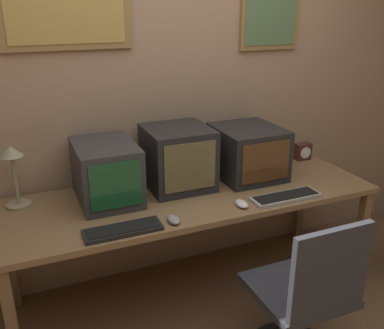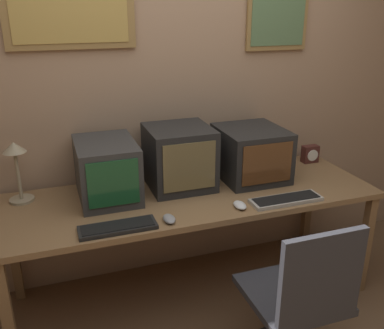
{
  "view_description": "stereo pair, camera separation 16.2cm",
  "coord_description": "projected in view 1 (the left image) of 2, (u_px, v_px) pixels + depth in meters",
  "views": [
    {
      "loc": [
        -0.95,
        -1.31,
        1.87
      ],
      "look_at": [
        0.0,
        0.93,
        0.94
      ],
      "focal_mm": 40.0,
      "sensor_mm": 36.0,
      "label": 1
    },
    {
      "loc": [
        -0.8,
        -1.37,
        1.87
      ],
      "look_at": [
        0.0,
        0.93,
        0.94
      ],
      "focal_mm": 40.0,
      "sensor_mm": 36.0,
      "label": 2
    }
  ],
  "objects": [
    {
      "name": "keyboard_side",
      "position": [
        286.0,
        197.0,
        2.59
      ],
      "size": [
        0.44,
        0.14,
        0.03
      ],
      "color": "#A8A399",
      "rests_on": "desk"
    },
    {
      "name": "mouse_near_keyboard",
      "position": [
        174.0,
        219.0,
        2.32
      ],
      "size": [
        0.06,
        0.11,
        0.03
      ],
      "color": "gray",
      "rests_on": "desk"
    },
    {
      "name": "mouse_far_corner",
      "position": [
        242.0,
        204.0,
        2.5
      ],
      "size": [
        0.07,
        0.11,
        0.04
      ],
      "color": "silver",
      "rests_on": "desk"
    },
    {
      "name": "desk_lamp",
      "position": [
        13.0,
        165.0,
        2.42
      ],
      "size": [
        0.14,
        0.14,
        0.37
      ],
      "color": "tan",
      "rests_on": "desk"
    },
    {
      "name": "keyboard_main",
      "position": [
        123.0,
        230.0,
        2.22
      ],
      "size": [
        0.41,
        0.14,
        0.03
      ],
      "color": "black",
      "rests_on": "desk"
    },
    {
      "name": "monitor_left",
      "position": [
        106.0,
        172.0,
        2.54
      ],
      "size": [
        0.35,
        0.48,
        0.35
      ],
      "color": "#333333",
      "rests_on": "desk"
    },
    {
      "name": "desk_clock",
      "position": [
        303.0,
        151.0,
        3.23
      ],
      "size": [
        0.12,
        0.07,
        0.13
      ],
      "color": "#4C231E",
      "rests_on": "desk"
    },
    {
      "name": "monitor_center",
      "position": [
        178.0,
        157.0,
        2.72
      ],
      "size": [
        0.4,
        0.41,
        0.39
      ],
      "color": "black",
      "rests_on": "desk"
    },
    {
      "name": "monitor_right",
      "position": [
        248.0,
        152.0,
        2.89
      ],
      "size": [
        0.42,
        0.46,
        0.34
      ],
      "color": "black",
      "rests_on": "desk"
    },
    {
      "name": "desk",
      "position": [
        192.0,
        203.0,
        2.69
      ],
      "size": [
        2.31,
        0.78,
        0.75
      ],
      "color": "olive",
      "rests_on": "ground_plane"
    },
    {
      "name": "wall_back",
      "position": [
        166.0,
        92.0,
        2.85
      ],
      "size": [
        8.0,
        0.08,
        2.6
      ],
      "color": "tan",
      "rests_on": "ground_plane"
    },
    {
      "name": "office_chair",
      "position": [
        304.0,
        305.0,
        2.22
      ],
      "size": [
        0.49,
        0.49,
        0.92
      ],
      "color": "black",
      "rests_on": "ground_plane"
    }
  ]
}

